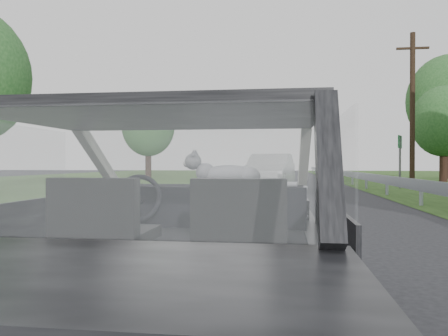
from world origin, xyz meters
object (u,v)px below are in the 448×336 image
(subject_car, at_px, (182,234))
(other_car, at_px, (270,172))
(highway_sign, at_px, (400,162))
(cat, at_px, (229,174))
(utility_pole, at_px, (412,111))

(subject_car, height_order, other_car, other_car)
(highway_sign, bearing_deg, other_car, -139.34)
(highway_sign, bearing_deg, cat, -85.64)
(highway_sign, bearing_deg, subject_car, -85.76)
(other_car, xyz_separation_m, highway_sign, (5.97, 1.99, 0.44))
(cat, bearing_deg, other_car, 93.01)
(subject_car, xyz_separation_m, cat, (0.23, 0.57, 0.36))
(cat, height_order, utility_pole, utility_pole)
(cat, relative_size, utility_pole, 0.09)
(subject_car, bearing_deg, utility_pole, 70.44)
(cat, distance_m, other_car, 16.03)
(subject_car, xyz_separation_m, utility_pole, (6.51, 18.33, 2.86))
(cat, distance_m, highway_sign, 18.92)
(subject_car, relative_size, other_car, 0.82)
(highway_sign, height_order, utility_pole, utility_pole)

